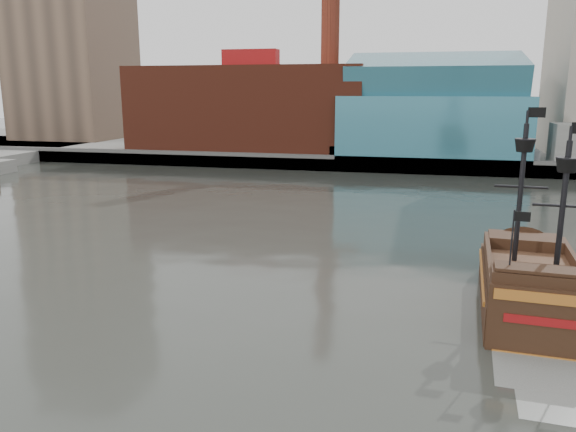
# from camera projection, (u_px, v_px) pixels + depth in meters

# --- Properties ---
(ground) EXTENTS (400.00, 400.00, 0.00)m
(ground) POSITION_uv_depth(u_px,v_px,m) (248.00, 330.00, 31.07)
(ground) COLOR #2D302A
(ground) RESTS_ON ground
(promenade_far) EXTENTS (220.00, 60.00, 2.00)m
(promenade_far) POSITION_uv_depth(u_px,v_px,m) (380.00, 148.00, 118.07)
(promenade_far) COLOR slate
(promenade_far) RESTS_ON ground
(seawall) EXTENTS (220.00, 1.00, 2.60)m
(seawall) POSITION_uv_depth(u_px,v_px,m) (366.00, 164.00, 90.04)
(seawall) COLOR #4C4C49
(seawall) RESTS_ON ground
(skyline) EXTENTS (149.00, 45.00, 62.00)m
(skyline) POSITION_uv_depth(u_px,v_px,m) (410.00, 26.00, 104.64)
(skyline) COLOR brown
(skyline) RESTS_ON promenade_far
(pirate_ship) EXTENTS (6.40, 17.49, 12.86)m
(pirate_ship) POSITION_uv_depth(u_px,v_px,m) (530.00, 291.00, 33.78)
(pirate_ship) COLOR black
(pirate_ship) RESTS_ON ground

